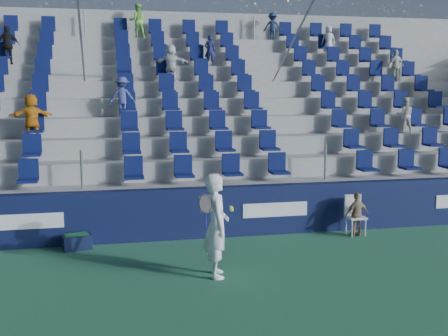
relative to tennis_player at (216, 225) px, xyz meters
name	(u,v)px	position (x,y,z in m)	size (l,w,h in m)	color
ground	(245,281)	(0.46, -0.38, -0.98)	(70.00, 70.00, 0.00)	#30704B
sponsor_wall	(213,212)	(0.46, 2.77, -0.38)	(24.00, 0.32, 1.20)	#10173D
grandstand	(182,131)	(0.46, 7.86, 1.15)	(24.00, 8.17, 6.63)	#A8A8A2
tennis_player	(216,225)	(0.00, 0.00, 0.00)	(0.69, 0.75, 1.97)	white
line_judge_chair	(354,212)	(3.85, 2.27, -0.44)	(0.43, 0.44, 0.96)	white
line_judge	(357,214)	(3.85, 2.12, -0.46)	(0.61, 0.26, 1.05)	tan
ball_bin	(77,241)	(-2.66, 2.37, -0.80)	(0.68, 0.53, 0.34)	#0D1533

